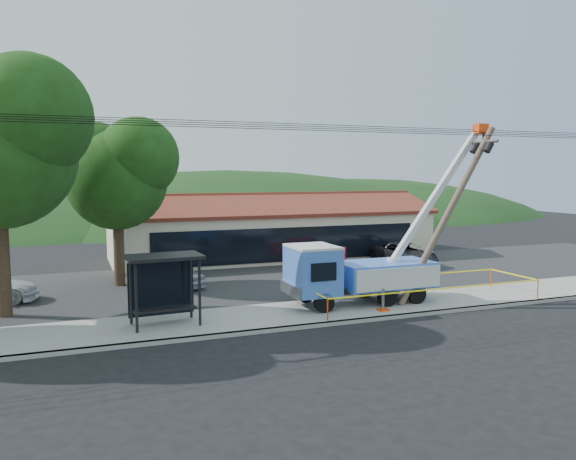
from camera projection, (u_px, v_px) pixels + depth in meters
The scene contains 16 objects.
ground at pixel (350, 341), 20.35m from camera, with size 120.00×120.00×0.00m, color black.
curb at pixel (326, 324), 22.29m from camera, with size 60.00×0.25×0.15m, color #A8A69D.
sidewalk at pixel (307, 313), 24.05m from camera, with size 60.00×4.00×0.15m, color #A8A69D.
parking_lot at pixel (251, 280), 31.47m from camera, with size 60.00×12.00×0.10m, color #28282B.
strip_mall at pixel (271, 231), 40.12m from camera, with size 22.50×8.53×4.67m.
tree_lot at pixel (116, 170), 29.25m from camera, with size 6.30×5.60×8.94m.
hill_west at pixel (20, 224), 65.97m from camera, with size 78.40×56.00×28.00m, color #183914.
hill_center at pixel (226, 218), 74.95m from camera, with size 89.60×64.00×32.00m, color #183914.
hill_east at pixel (359, 214), 82.15m from camera, with size 72.80×52.00×26.00m, color #183914.
utility_truck at pixel (358, 271), 25.41m from camera, with size 10.06×3.71×8.25m.
leaning_pole at pixel (452, 206), 25.74m from camera, with size 5.03×1.68×8.16m.
bus_shelter at pixel (163, 273), 21.86m from camera, with size 2.93×1.91×2.74m.
caution_tape at pixel (420, 286), 25.94m from camera, with size 11.00×3.23×0.93m.
car_silver at pixel (171, 288), 29.51m from camera, with size 1.78×4.43×1.51m, color silver.
car_red at pixel (333, 272), 34.33m from camera, with size 1.48×4.26×1.40m, color maroon.
car_dark at pixel (404, 266), 36.56m from camera, with size 2.36×5.12×1.42m, color black.
Camera 1 is at (-9.28, -17.67, 6.08)m, focal length 35.00 mm.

